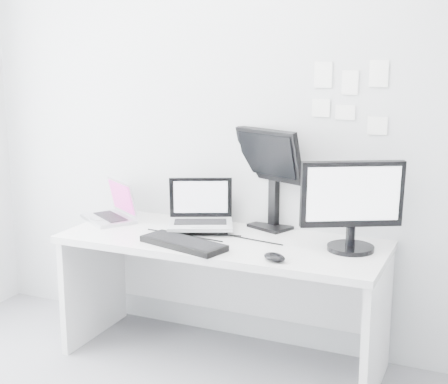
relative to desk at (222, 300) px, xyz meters
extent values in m
plane|color=#BBBEC0|center=(0.00, 0.35, 0.99)|extent=(3.60, 0.00, 3.60)
cube|color=silver|center=(0.00, 0.00, 0.00)|extent=(1.80, 0.70, 0.73)
cube|color=silver|center=(-0.80, 0.08, 0.49)|extent=(0.43, 0.40, 0.26)
cube|color=black|center=(-0.18, 0.28, 0.45)|extent=(0.09, 0.09, 0.17)
cube|color=#B1B4B9|center=(-0.17, 0.08, 0.52)|extent=(0.45, 0.41, 0.31)
cube|color=black|center=(0.17, 0.31, 0.67)|extent=(0.47, 0.33, 0.61)
cube|color=black|center=(0.70, 0.07, 0.61)|extent=(0.59, 0.47, 0.49)
cube|color=black|center=(-0.13, -0.22, 0.38)|extent=(0.52, 0.30, 0.03)
ellipsoid|color=black|center=(0.40, -0.25, 0.39)|extent=(0.14, 0.12, 0.04)
cube|color=white|center=(0.45, 0.34, 1.26)|extent=(0.10, 0.00, 0.14)
cube|color=white|center=(0.60, 0.34, 1.22)|extent=(0.09, 0.00, 0.13)
cube|color=white|center=(0.75, 0.34, 1.26)|extent=(0.10, 0.00, 0.14)
cube|color=white|center=(0.58, 0.34, 1.05)|extent=(0.11, 0.00, 0.08)
cube|color=white|center=(0.44, 0.34, 1.07)|extent=(0.10, 0.00, 0.10)
cube|color=white|center=(0.76, 0.34, 0.99)|extent=(0.11, 0.00, 0.10)
camera|label=1|loc=(1.38, -3.11, 1.37)|focal=51.29mm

